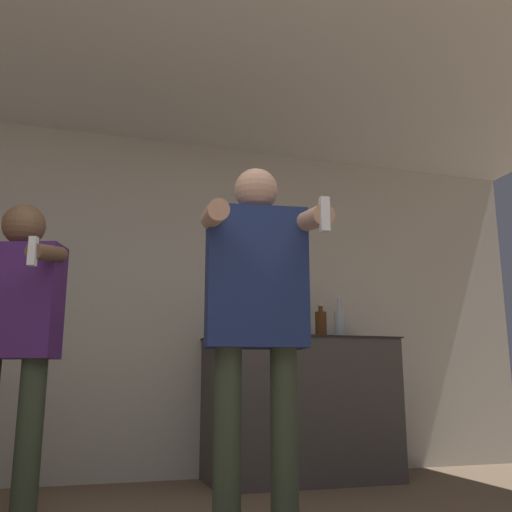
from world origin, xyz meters
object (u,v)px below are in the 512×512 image
at_px(bottle_brown_liquor, 260,325).
at_px(bottle_green_wine, 340,323).
at_px(bottle_amber_bourbon, 321,324).
at_px(bottle_red_label, 244,319).
at_px(person_man_side, 14,326).
at_px(person_woman_foreground, 257,307).
at_px(bottle_dark_rum, 298,322).

xyz_separation_m(bottle_brown_liquor, bottle_green_wine, (0.63, -0.00, 0.03)).
relative_size(bottle_amber_bourbon, bottle_red_label, 0.90).
xyz_separation_m(bottle_red_label, person_man_side, (-1.44, -0.71, -0.15)).
height_order(bottle_brown_liquor, person_man_side, person_man_side).
height_order(bottle_amber_bourbon, person_woman_foreground, person_woman_foreground).
distance_m(bottle_amber_bourbon, bottle_dark_rum, 0.18).
bearing_deg(person_woman_foreground, bottle_dark_rum, 62.79).
distance_m(bottle_amber_bourbon, bottle_red_label, 0.60).
distance_m(bottle_red_label, bottle_dark_rum, 0.42).
relative_size(bottle_brown_liquor, person_woman_foreground, 0.14).
bearing_deg(person_man_side, bottle_red_label, 26.26).
height_order(bottle_green_wine, person_man_side, person_man_side).
xyz_separation_m(bottle_red_label, bottle_green_wine, (0.75, -0.00, -0.01)).
bearing_deg(person_man_side, bottle_brown_liquor, 24.48).
height_order(bottle_red_label, person_woman_foreground, person_woman_foreground).
relative_size(bottle_red_label, person_man_side, 0.18).
relative_size(bottle_brown_liquor, bottle_green_wine, 0.75).
relative_size(bottle_amber_bourbon, person_man_side, 0.16).
distance_m(bottle_brown_liquor, bottle_red_label, 0.13).
relative_size(bottle_green_wine, person_woman_foreground, 0.19).
relative_size(bottle_brown_liquor, bottle_red_label, 0.81).
height_order(person_woman_foreground, person_man_side, person_woman_foreground).
bearing_deg(person_woman_foreground, bottle_amber_bourbon, 57.70).
xyz_separation_m(bottle_brown_liquor, person_man_side, (-1.56, -0.71, -0.12)).
xyz_separation_m(bottle_brown_liquor, bottle_amber_bourbon, (0.48, -0.00, 0.02)).
distance_m(bottle_green_wine, bottle_dark_rum, 0.33).
xyz_separation_m(bottle_dark_rum, person_woman_foreground, (-0.79, -1.54, -0.10)).
xyz_separation_m(bottle_green_wine, person_woman_foreground, (-1.13, -1.54, -0.10)).
xyz_separation_m(bottle_brown_liquor, bottle_dark_rum, (0.30, 0.00, 0.02)).
bearing_deg(bottle_red_label, bottle_dark_rum, 0.00).
xyz_separation_m(bottle_green_wine, bottle_dark_rum, (-0.33, 0.00, -0.00)).
bearing_deg(bottle_brown_liquor, bottle_red_label, 180.00).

